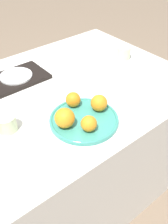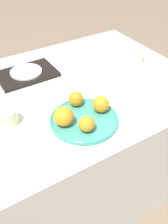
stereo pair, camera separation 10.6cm
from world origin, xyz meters
name	(u,v)px [view 1 (the left image)]	position (x,y,z in m)	size (l,w,h in m)	color
ground_plane	(73,176)	(0.00, 0.00, 0.00)	(12.00, 12.00, 0.00)	#7A6651
table	(71,137)	(0.00, 0.00, 0.36)	(1.19, 0.94, 0.72)	silver
fruit_platter	(84,120)	(-0.11, -0.26, 0.73)	(0.29, 0.29, 0.02)	teal
orange_0	(89,124)	(-0.14, -0.32, 0.77)	(0.06, 0.06, 0.06)	orange
orange_1	(99,103)	(-0.02, -0.25, 0.77)	(0.07, 0.07, 0.07)	orange
orange_2	(65,118)	(-0.20, -0.24, 0.77)	(0.08, 0.08, 0.08)	orange
orange_3	(73,100)	(-0.09, -0.16, 0.77)	(0.07, 0.07, 0.07)	orange
serving_tray	(16,78)	(-0.17, 0.21, 0.73)	(0.30, 0.20, 0.02)	black
side_plate	(16,76)	(-0.17, 0.21, 0.75)	(0.16, 0.16, 0.01)	white
cup_0	(6,123)	(-0.38, -0.10, 0.75)	(0.08, 0.08, 0.07)	beige
cup_2	(123,53)	(0.42, 0.03, 0.76)	(0.08, 0.08, 0.07)	beige
napkin	(97,73)	(0.19, 0.00, 0.72)	(0.12, 0.11, 0.01)	silver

